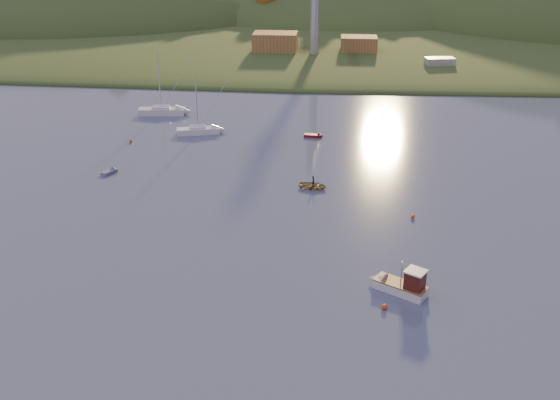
# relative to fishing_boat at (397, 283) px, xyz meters

# --- Properties ---
(ground) EXTENTS (500.00, 500.00, 0.00)m
(ground) POSITION_rel_fishing_boat_xyz_m (-13.99, -15.32, -0.83)
(ground) COLOR #3D4F64
(ground) RESTS_ON ground
(far_shore) EXTENTS (620.00, 220.00, 1.50)m
(far_shore) POSITION_rel_fishing_boat_xyz_m (-13.99, 214.68, -0.83)
(far_shore) COLOR #2F4B1E
(far_shore) RESTS_ON ground
(shore_slope) EXTENTS (640.00, 150.00, 7.00)m
(shore_slope) POSITION_rel_fishing_boat_xyz_m (-13.99, 149.68, -0.83)
(shore_slope) COLOR #2F4B1E
(shore_slope) RESTS_ON ground
(hill_left) EXTENTS (170.00, 140.00, 44.00)m
(hill_left) POSITION_rel_fishing_boat_xyz_m (-103.99, 184.68, -0.83)
(hill_left) COLOR #2F4B1E
(hill_left) RESTS_ON ground
(hill_center) EXTENTS (140.00, 120.00, 36.00)m
(hill_center) POSITION_rel_fishing_boat_xyz_m (-3.99, 194.68, -0.83)
(hill_center) COLOR #2F4B1E
(hill_center) RESTS_ON ground
(hillside_trees) EXTENTS (280.00, 50.00, 32.00)m
(hillside_trees) POSITION_rel_fishing_boat_xyz_m (-13.99, 169.68, -0.83)
(hillside_trees) COLOR #1F491A
(hillside_trees) RESTS_ON ground
(wharf) EXTENTS (42.00, 16.00, 2.40)m
(wharf) POSITION_rel_fishing_boat_xyz_m (-8.99, 106.68, 0.37)
(wharf) COLOR slate
(wharf) RESTS_ON ground
(shed_west) EXTENTS (11.00, 8.00, 4.80)m
(shed_west) POSITION_rel_fishing_boat_xyz_m (-21.99, 107.68, 3.97)
(shed_west) COLOR #905F30
(shed_west) RESTS_ON wharf
(shed_east) EXTENTS (9.00, 7.00, 4.00)m
(shed_east) POSITION_rel_fishing_boat_xyz_m (-0.99, 108.68, 3.57)
(shed_east) COLOR #905F30
(shed_east) RESTS_ON wharf
(fishing_boat) EXTENTS (5.99, 4.63, 3.76)m
(fishing_boat) POSITION_rel_fishing_boat_xyz_m (0.00, 0.00, 0.00)
(fishing_boat) COLOR silver
(fishing_boat) RESTS_ON ground
(sailboat_near) EXTENTS (8.60, 3.40, 11.63)m
(sailboat_near) POSITION_rel_fishing_boat_xyz_m (-38.11, 57.26, -0.08)
(sailboat_near) COLOR silver
(sailboat_near) RESTS_ON ground
(sailboat_far) EXTENTS (7.38, 3.80, 9.82)m
(sailboat_far) POSITION_rel_fishing_boat_xyz_m (-29.00, 46.49, -0.17)
(sailboat_far) COLOR white
(sailboat_far) RESTS_ON ground
(canoe) EXTENTS (4.18, 3.32, 0.78)m
(canoe) POSITION_rel_fishing_boat_xyz_m (-8.91, 24.59, -0.44)
(canoe) COLOR #998754
(canoe) RESTS_ON ground
(paddler) EXTENTS (0.45, 0.60, 1.48)m
(paddler) POSITION_rel_fishing_boat_xyz_m (-8.91, 24.59, -0.09)
(paddler) COLOR black
(paddler) RESTS_ON ground
(red_tender) EXTENTS (3.29, 1.43, 1.09)m
(red_tender) POSITION_rel_fishing_boat_xyz_m (-9.31, 46.37, -0.60)
(red_tender) COLOR maroon
(red_tender) RESTS_ON ground
(grey_dinghy) EXTENTS (2.14, 2.86, 1.01)m
(grey_dinghy) POSITION_rel_fishing_boat_xyz_m (-37.43, 27.91, -0.62)
(grey_dinghy) COLOR slate
(grey_dinghy) RESTS_ON ground
(work_vessel) EXTENTS (16.02, 7.85, 3.95)m
(work_vessel) POSITION_rel_fishing_boat_xyz_m (17.36, 95.76, 0.57)
(work_vessel) COLOR slate
(work_vessel) RESTS_ON ground
(buoy_0) EXTENTS (0.50, 0.50, 0.50)m
(buoy_0) POSITION_rel_fishing_boat_xyz_m (-1.33, -3.21, -0.58)
(buoy_0) COLOR #F5420C
(buoy_0) RESTS_ON ground
(buoy_1) EXTENTS (0.50, 0.50, 0.50)m
(buoy_1) POSITION_rel_fishing_boat_xyz_m (3.27, 16.39, -0.58)
(buoy_1) COLOR #F5420C
(buoy_1) RESTS_ON ground
(buoy_2) EXTENTS (0.50, 0.50, 0.50)m
(buoy_2) POSITION_rel_fishing_boat_xyz_m (-38.83, 40.91, -0.58)
(buoy_2) COLOR #F5420C
(buoy_2) RESTS_ON ground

